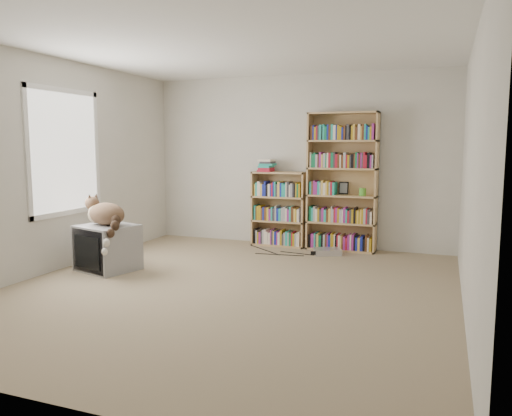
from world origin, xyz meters
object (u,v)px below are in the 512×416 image
(crt_tv, at_px, (108,248))
(dvd_player, at_px, (327,252))
(cat, at_px, (107,218))
(bookcase_tall, at_px, (342,186))
(bookcase_short, at_px, (280,212))

(crt_tv, relative_size, dvd_player, 2.14)
(cat, distance_m, bookcase_tall, 3.22)
(bookcase_tall, height_order, bookcase_short, bookcase_tall)
(cat, relative_size, dvd_player, 2.00)
(bookcase_short, bearing_deg, bookcase_tall, 0.08)
(dvd_player, bearing_deg, cat, -165.16)
(bookcase_tall, bearing_deg, bookcase_short, -179.92)
(crt_tv, bearing_deg, cat, -42.86)
(bookcase_tall, bearing_deg, dvd_player, -106.08)
(crt_tv, relative_size, bookcase_tall, 0.39)
(cat, bearing_deg, bookcase_short, 67.93)
(bookcase_short, bearing_deg, cat, -123.13)
(crt_tv, distance_m, dvd_player, 2.88)
(cat, height_order, dvd_player, cat)
(bookcase_tall, bearing_deg, cat, -137.10)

